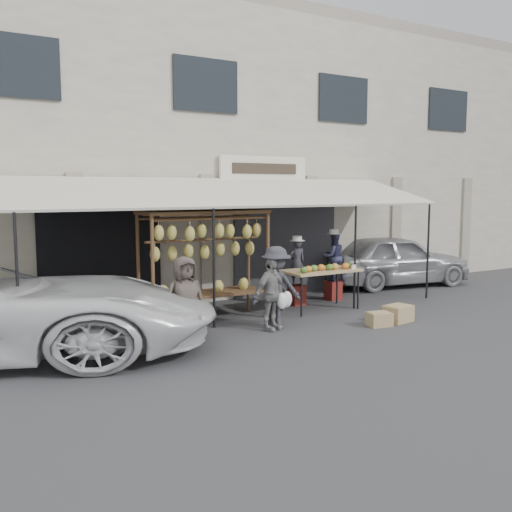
# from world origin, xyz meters

# --- Properties ---
(ground_plane) EXTENTS (90.00, 90.00, 0.00)m
(ground_plane) POSITION_xyz_m (0.00, 0.00, 0.00)
(ground_plane) COLOR #2D2D30
(shophouse) EXTENTS (24.00, 6.15, 7.30)m
(shophouse) POSITION_xyz_m (-0.00, 6.50, 3.65)
(shophouse) COLOR beige
(shophouse) RESTS_ON ground_plane
(awning) EXTENTS (10.00, 2.35, 2.92)m
(awning) POSITION_xyz_m (0.01, 2.28, 2.57)
(awning) COLOR beige
(awning) RESTS_ON ground_plane
(banana_rack) EXTENTS (2.60, 0.90, 2.24)m
(banana_rack) POSITION_xyz_m (-0.89, 1.73, 1.57)
(banana_rack) COLOR #45301A
(banana_rack) RESTS_ON ground_plane
(produce_table) EXTENTS (1.70, 0.90, 1.04)m
(produce_table) POSITION_xyz_m (1.75, 1.37, 0.88)
(produce_table) COLOR tan
(produce_table) RESTS_ON ground_plane
(vendor_left) EXTENTS (0.43, 0.33, 1.06)m
(vendor_left) POSITION_xyz_m (1.62, 2.13, 0.99)
(vendor_left) COLOR #2E2E37
(vendor_left) RESTS_ON stool_left
(vendor_right) EXTENTS (0.66, 0.57, 1.17)m
(vendor_right) POSITION_xyz_m (2.72, 2.18, 1.04)
(vendor_right) COLOR #303253
(vendor_right) RESTS_ON stool_right
(customer_left) EXTENTS (0.75, 0.50, 1.52)m
(customer_left) POSITION_xyz_m (-1.95, 0.38, 0.76)
(customer_left) COLOR #453D36
(customer_left) RESTS_ON ground_plane
(customer_mid) EXTENTS (0.89, 0.58, 1.41)m
(customer_mid) POSITION_xyz_m (-0.18, 0.41, 0.70)
(customer_mid) COLOR gray
(customer_mid) RESTS_ON ground_plane
(customer_right) EXTENTS (1.06, 0.65, 1.58)m
(customer_right) POSITION_xyz_m (-0.01, 0.50, 0.79)
(customer_right) COLOR #333339
(customer_right) RESTS_ON ground_plane
(stool_left) EXTENTS (0.40, 0.40, 0.46)m
(stool_left) POSITION_xyz_m (1.62, 2.13, 0.23)
(stool_left) COLOR maroon
(stool_left) RESTS_ON ground_plane
(stool_right) EXTENTS (0.39, 0.39, 0.46)m
(stool_right) POSITION_xyz_m (2.72, 2.18, 0.23)
(stool_right) COLOR maroon
(stool_right) RESTS_ON ground_plane
(crate_near_a) EXTENTS (0.51, 0.42, 0.27)m
(crate_near_a) POSITION_xyz_m (1.81, -0.40, 0.13)
(crate_near_a) COLOR tan
(crate_near_a) RESTS_ON ground_plane
(crate_near_b) EXTENTS (0.61, 0.50, 0.33)m
(crate_near_b) POSITION_xyz_m (2.40, -0.31, 0.16)
(crate_near_b) COLOR tan
(crate_near_b) RESTS_ON ground_plane
(crate_far) EXTENTS (0.46, 0.35, 0.28)m
(crate_far) POSITION_xyz_m (-2.77, 0.29, 0.14)
(crate_far) COLOR tan
(crate_far) RESTS_ON ground_plane
(sedan) EXTENTS (4.42, 2.36, 1.43)m
(sedan) POSITION_xyz_m (5.46, 2.93, 0.72)
(sedan) COLOR gray
(sedan) RESTS_ON ground_plane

